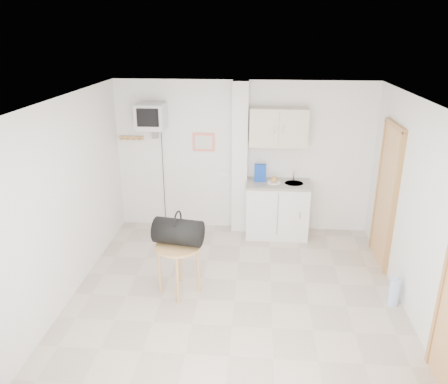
# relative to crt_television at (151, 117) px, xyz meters

# --- Properties ---
(ground) EXTENTS (4.50, 4.50, 0.00)m
(ground) POSITION_rel_crt_television_xyz_m (1.45, -2.02, -1.94)
(ground) COLOR #BCAA97
(ground) RESTS_ON ground
(room_envelope) EXTENTS (4.24, 4.54, 2.55)m
(room_envelope) POSITION_rel_crt_television_xyz_m (1.69, -1.93, -0.40)
(room_envelope) COLOR white
(room_envelope) RESTS_ON ground
(kitchenette) EXTENTS (1.03, 0.58, 2.10)m
(kitchenette) POSITION_rel_crt_television_xyz_m (2.02, -0.02, -1.13)
(kitchenette) COLOR silver
(kitchenette) RESTS_ON ground
(crt_television) EXTENTS (0.44, 0.45, 2.15)m
(crt_television) POSITION_rel_crt_television_xyz_m (0.00, 0.00, 0.00)
(crt_television) COLOR slate
(crt_television) RESTS_ON ground
(round_table) EXTENTS (0.58, 0.58, 0.67)m
(round_table) POSITION_rel_crt_television_xyz_m (0.72, -1.85, -1.36)
(round_table) COLOR #A4804A
(round_table) RESTS_ON ground
(duffel_bag) EXTENTS (0.66, 0.43, 0.45)m
(duffel_bag) POSITION_rel_crt_television_xyz_m (0.72, -1.80, -1.10)
(duffel_bag) COLOR black
(duffel_bag) RESTS_ON round_table
(water_bottle) EXTENTS (0.13, 0.13, 0.40)m
(water_bottle) POSITION_rel_crt_television_xyz_m (3.43, -1.92, -1.76)
(water_bottle) COLOR #A4BEE4
(water_bottle) RESTS_ON ground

